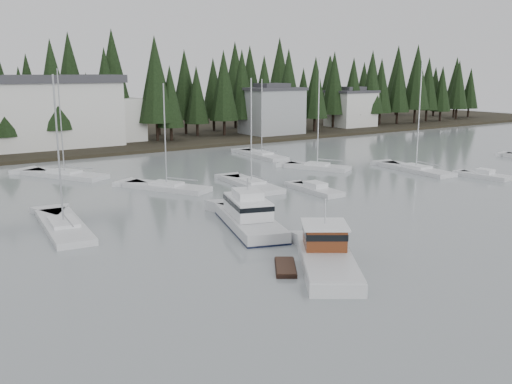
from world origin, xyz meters
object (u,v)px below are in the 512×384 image
at_px(lobster_boat_brown, 325,259).
at_px(sailboat_4, 317,168).
at_px(house_east_b, 351,108).
at_px(sailboat_0, 64,229).
at_px(sailboat_7, 416,171).
at_px(sailboat_8, 167,189).
at_px(sailboat_6, 65,176).
at_px(house_east_a, 272,110).
at_px(harbor_inn, 50,112).
at_px(runabout_1, 316,191).
at_px(sailboat_5, 251,186).
at_px(sailboat_1, 262,156).
at_px(runabout_2, 484,177).
at_px(cabin_cruiser_center, 249,219).

relative_size(lobster_boat_brown, sailboat_4, 0.67).
xyz_separation_m(house_east_b, sailboat_0, (-72.84, -44.96, -4.35)).
bearing_deg(sailboat_7, sailboat_8, 81.96).
xyz_separation_m(house_east_b, sailboat_4, (-38.56, -34.67, -4.31)).
bearing_deg(sailboat_7, sailboat_6, 66.39).
bearing_deg(sailboat_8, house_east_b, -87.63).
relative_size(house_east_a, sailboat_0, 0.86).
bearing_deg(sailboat_0, sailboat_4, -67.01).
xyz_separation_m(house_east_b, sailboat_8, (-59.60, -35.52, -4.35)).
bearing_deg(harbor_inn, runabout_1, -74.53).
xyz_separation_m(harbor_inn, lobster_boat_brown, (-0.87, -65.16, -5.25)).
bearing_deg(house_east_a, sailboat_5, -128.43).
bearing_deg(sailboat_6, sailboat_5, -168.45).
relative_size(house_east_b, sailboat_1, 0.83).
distance_m(sailboat_5, sailboat_7, 22.07).
xyz_separation_m(sailboat_6, runabout_2, (39.47, -27.84, 0.08)).
relative_size(cabin_cruiser_center, runabout_1, 1.56).
height_order(sailboat_5, runabout_1, sailboat_5).
distance_m(sailboat_6, sailboat_8, 14.77).
xyz_separation_m(lobster_boat_brown, runabout_2, (35.05, 12.66, -0.40)).
bearing_deg(house_east_b, house_east_a, -174.81).
bearing_deg(sailboat_5, lobster_boat_brown, 162.14).
relative_size(sailboat_1, sailboat_6, 0.89).
xyz_separation_m(sailboat_0, sailboat_5, (21.25, 5.68, 0.00)).
bearing_deg(sailboat_4, cabin_cruiser_center, 101.76).
height_order(harbor_inn, sailboat_6, sailboat_6).
bearing_deg(sailboat_1, house_east_a, -34.20).
bearing_deg(sailboat_4, sailboat_1, -27.23).
xyz_separation_m(sailboat_4, sailboat_5, (-13.02, -4.61, -0.03)).
distance_m(lobster_boat_brown, sailboat_4, 36.53).
height_order(house_east_b, sailboat_0, sailboat_0).
distance_m(cabin_cruiser_center, sailboat_5, 16.00).
relative_size(harbor_inn, cabin_cruiser_center, 2.70).
height_order(house_east_a, sailboat_5, sailboat_5).
bearing_deg(harbor_inn, house_east_b, -2.20).
xyz_separation_m(house_east_a, sailboat_7, (-7.80, -40.83, -4.84)).
xyz_separation_m(lobster_boat_brown, sailboat_4, (23.26, 28.16, -0.44)).
distance_m(house_east_b, sailboat_5, 64.98).
bearing_deg(sailboat_5, runabout_1, -141.95).
bearing_deg(house_east_b, harbor_inn, 177.80).
height_order(sailboat_0, sailboat_7, sailboat_7).
relative_size(sailboat_4, runabout_1, 2.03).
xyz_separation_m(harbor_inn, runabout_2, (34.18, -52.51, -5.64)).
relative_size(sailboat_5, sailboat_7, 0.86).
relative_size(house_east_a, cabin_cruiser_center, 0.97).
bearing_deg(sailboat_4, house_east_b, -75.13).
distance_m(house_east_a, runabout_1, 50.59).
relative_size(house_east_a, house_east_b, 1.11).
bearing_deg(cabin_cruiser_center, lobster_boat_brown, -168.53).
relative_size(runabout_1, runabout_2, 1.18).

